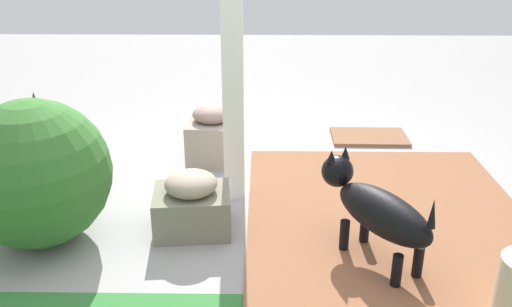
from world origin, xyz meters
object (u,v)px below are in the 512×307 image
round_shrub (35,173)px  doormat (369,137)px  stone_planter_mid (192,204)px  porch_pillar (232,45)px  dog (376,208)px  terracotta_pot_spiky (40,137)px  stone_planter_nearest (212,136)px

round_shrub → doormat: (-2.24, -1.70, -0.42)m
doormat → stone_planter_mid: bearing=49.1°
porch_pillar → stone_planter_mid: size_ratio=4.26×
round_shrub → dog: 1.94m
porch_pillar → stone_planter_mid: porch_pillar is taller
terracotta_pot_spiky → stone_planter_nearest: bearing=-166.5°
round_shrub → doormat: 2.84m
stone_planter_mid → round_shrub: 0.92m
porch_pillar → round_shrub: 1.41m
terracotta_pot_spiky → doormat: terracotta_pot_spiky is taller
terracotta_pot_spiky → dog: 2.51m
porch_pillar → stone_planter_mid: (0.24, 0.47, -0.88)m
stone_planter_nearest → doormat: 1.44m
dog → doormat: bearing=-99.5°
stone_planter_nearest → doormat: size_ratio=0.70×
porch_pillar → dog: bearing=136.1°
porch_pillar → doormat: 1.89m
doormat → stone_planter_nearest: bearing=20.5°
terracotta_pot_spiky → doormat: bearing=-162.8°
round_shrub → terracotta_pot_spiky: round_shrub is taller
porch_pillar → terracotta_pot_spiky: porch_pillar is taller
stone_planter_mid → doormat: 2.09m
round_shrub → dog: bearing=174.3°
stone_planter_mid → doormat: size_ratio=0.76×
terracotta_pot_spiky → porch_pillar: bearing=168.0°
porch_pillar → doormat: bearing=-135.7°
terracotta_pot_spiky → round_shrub: bearing=110.1°
porch_pillar → stone_planter_mid: 1.03m
porch_pillar → terracotta_pot_spiky: bearing=-12.0°
dog → doormat: (-0.32, -1.89, -0.31)m
round_shrub → doormat: round_shrub is taller
porch_pillar → doormat: size_ratio=3.22×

